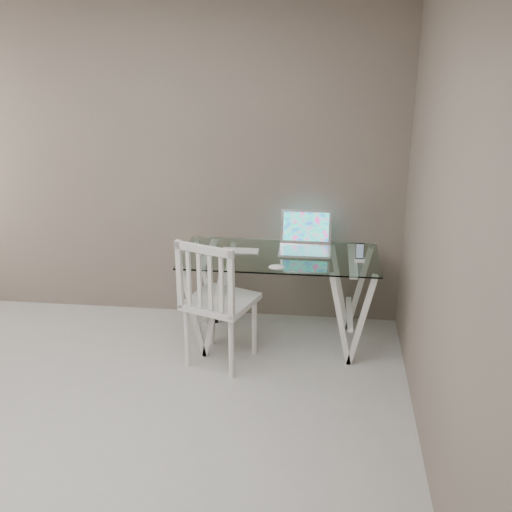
{
  "coord_description": "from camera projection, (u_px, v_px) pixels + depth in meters",
  "views": [
    {
      "loc": [
        1.35,
        -2.77,
        2.52
      ],
      "look_at": [
        0.88,
        1.47,
        0.85
      ],
      "focal_mm": 45.0,
      "sensor_mm": 36.0,
      "label": 1
    }
  ],
  "objects": [
    {
      "name": "chair",
      "position": [
        215.0,
        298.0,
        4.62
      ],
      "size": [
        0.59,
        0.59,
        1.0
      ],
      "rotation": [
        0.0,
        0.0,
        -0.35
      ],
      "color": "silver",
      "rests_on": "ground"
    },
    {
      "name": "mouse",
      "position": [
        277.0,
        267.0,
        4.61
      ],
      "size": [
        0.12,
        0.07,
        0.04
      ],
      "primitive_type": "ellipsoid",
      "color": "white",
      "rests_on": "desk"
    },
    {
      "name": "laptop",
      "position": [
        305.0,
        240.0,
        5.0
      ],
      "size": [
        0.4,
        0.37,
        0.27
      ],
      "color": "silver",
      "rests_on": "desk"
    },
    {
      "name": "desk",
      "position": [
        279.0,
        298.0,
        5.02
      ],
      "size": [
        1.5,
        0.7,
        0.75
      ],
      "color": "silver",
      "rests_on": "ground"
    },
    {
      "name": "phone_dock",
      "position": [
        360.0,
        256.0,
        4.76
      ],
      "size": [
        0.07,
        0.07,
        0.14
      ],
      "color": "white",
      "rests_on": "desk"
    },
    {
      "name": "keyboard",
      "position": [
        240.0,
        251.0,
        4.96
      ],
      "size": [
        0.31,
        0.13,
        0.01
      ],
      "primitive_type": "cube",
      "color": "silver",
      "rests_on": "desk"
    },
    {
      "name": "room",
      "position": [
        23.0,
        188.0,
        3.02
      ],
      "size": [
        4.5,
        4.52,
        2.71
      ],
      "color": "#AAA7A3",
      "rests_on": "ground"
    }
  ]
}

